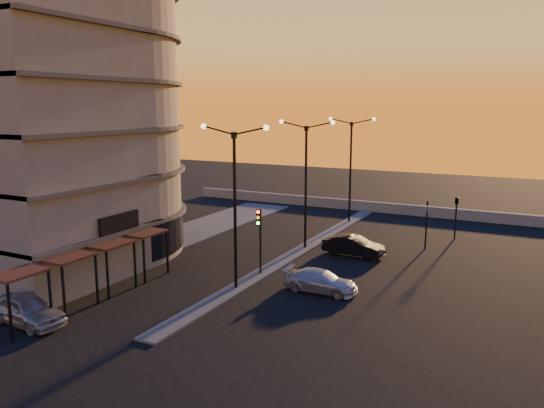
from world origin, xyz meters
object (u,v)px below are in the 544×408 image
Objects in this scene: car_wagon at (320,281)px; car_hatchback at (27,309)px; streetlamp_mid at (306,174)px; car_sedan at (353,246)px; traffic_light_main at (259,231)px.

car_hatchback is at bearing 134.23° from car_wagon.
car_hatchback is (-6.50, -18.91, -4.85)m from streetlamp_mid.
car_sedan is 1.01× the size of car_wagon.
streetlamp_mid reaches higher than traffic_light_main.
car_wagon is (11.00, 10.80, -0.12)m from car_hatchback.
car_sedan is at bearing -2.09° from streetlamp_mid.
traffic_light_main is at bearing 155.76° from car_sedan.
streetlamp_mid is 20.58m from car_hatchback.
car_sedan is at bearing -23.91° from car_hatchback.
streetlamp_mid is 2.19× the size of car_sedan.
car_hatchback is at bearing -118.89° from traffic_light_main.
traffic_light_main is 8.25m from car_sedan.
traffic_light_main is 0.98× the size of car_hatchback.
traffic_light_main is 0.99× the size of car_wagon.
traffic_light_main is 0.98× the size of car_sedan.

